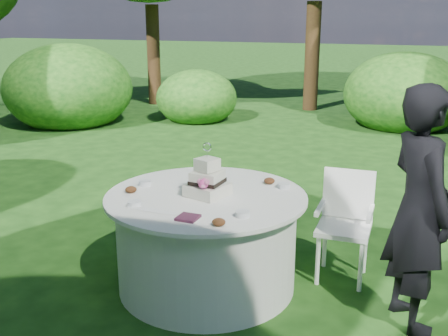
{
  "coord_description": "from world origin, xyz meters",
  "views": [
    {
      "loc": [
        1.58,
        -3.48,
        2.09
      ],
      "look_at": [
        0.15,
        0.0,
        1.0
      ],
      "focal_mm": 42.0,
      "sensor_mm": 36.0,
      "label": 1
    }
  ],
  "objects_px": {
    "cake": "(207,182)",
    "napkins": "(188,218)",
    "chair": "(346,217)",
    "table": "(206,240)",
    "guest": "(419,209)"
  },
  "relations": [
    {
      "from": "napkins",
      "to": "cake",
      "type": "bearing_deg",
      "value": 98.49
    },
    {
      "from": "napkins",
      "to": "cake",
      "type": "xyz_separation_m",
      "value": [
        -0.07,
        0.48,
        0.1
      ]
    },
    {
      "from": "napkins",
      "to": "cake",
      "type": "height_order",
      "value": "cake"
    },
    {
      "from": "guest",
      "to": "table",
      "type": "bearing_deg",
      "value": 61.13
    },
    {
      "from": "guest",
      "to": "napkins",
      "type": "bearing_deg",
      "value": 80.33
    },
    {
      "from": "napkins",
      "to": "cake",
      "type": "relative_size",
      "value": 0.34
    },
    {
      "from": "napkins",
      "to": "table",
      "type": "bearing_deg",
      "value": 100.5
    },
    {
      "from": "guest",
      "to": "chair",
      "type": "height_order",
      "value": "guest"
    },
    {
      "from": "chair",
      "to": "table",
      "type": "bearing_deg",
      "value": -148.64
    },
    {
      "from": "table",
      "to": "chair",
      "type": "distance_m",
      "value": 1.15
    },
    {
      "from": "guest",
      "to": "cake",
      "type": "xyz_separation_m",
      "value": [
        -1.52,
        -0.09,
        0.04
      ]
    },
    {
      "from": "napkins",
      "to": "table",
      "type": "xyz_separation_m",
      "value": [
        -0.09,
        0.51,
        -0.39
      ]
    },
    {
      "from": "napkins",
      "to": "chair",
      "type": "bearing_deg",
      "value": 51.28
    },
    {
      "from": "cake",
      "to": "napkins",
      "type": "bearing_deg",
      "value": -81.51
    },
    {
      "from": "napkins",
      "to": "cake",
      "type": "distance_m",
      "value": 0.5
    }
  ]
}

